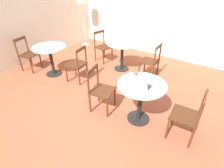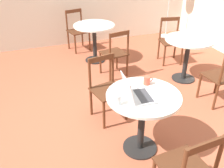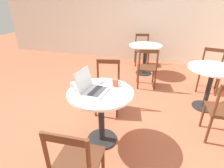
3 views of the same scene
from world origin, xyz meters
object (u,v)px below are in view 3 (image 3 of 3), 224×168
Objects in this scene: chair_mid_back at (210,71)px; mug at (115,83)px; chair_far_front at (147,68)px; mouse at (101,82)px; cafe_table_far at (145,51)px; chair_near_front at (76,163)px; cafe_table_near at (101,103)px; cafe_table_mid at (212,77)px; chair_near_back at (107,87)px; laptop at (92,88)px; drinking_glass at (73,87)px; chair_far_back at (142,50)px.

mug is at bearing -128.61° from chair_mid_back.
mouse is (-0.45, -1.61, 0.34)m from chair_far_front.
mug reaches higher than mouse.
chair_mid_back is 2.45m from mug.
chair_near_front is at bearing -92.91° from cafe_table_far.
chair_far_front reaches higher than mouse.
cafe_table_near is at bearing -94.88° from cafe_table_far.
cafe_table_mid is 0.92× the size of chair_near_back.
cafe_table_mid is at bearing 40.20° from laptop.
drinking_glass is at bearing -142.68° from cafe_table_mid.
laptop reaches higher than drinking_glass.
chair_far_back is (0.21, 2.62, 0.00)m from chair_near_back.
cafe_table_far is 2.76m from drinking_glass.
cafe_table_mid and cafe_table_far have the same top height.
cafe_table_near is at bearing -77.94° from chair_near_back.
chair_near_back is 8.73× the size of mouse.
cafe_table_mid is 2.29m from drinking_glass.
cafe_table_near is 2.66m from chair_mid_back.
chair_far_front is at bearing 70.25° from drinking_glass.
mug is (0.21, -0.04, 0.03)m from mouse.
chair_near_back is 1.00× the size of chair_far_front.
chair_near_front is 1.00× the size of chair_far_back.
chair_far_back reaches higher than mouse.
chair_near_back is at bearing 97.83° from chair_near_front.
chair_near_back is 2.24m from chair_mid_back.
cafe_table_near is 3.37m from chair_far_back.
chair_near_back reaches higher than cafe_table_far.
mouse is 0.95× the size of drinking_glass.
laptop is 3.43× the size of mouse.
chair_mid_back is 8.26× the size of drinking_glass.
cafe_table_near is 2.34× the size of laptop.
chair_far_front is at bearing -77.95° from chair_far_back.
chair_near_back is 0.87m from laptop.
mouse is (-0.31, -2.39, 0.18)m from cafe_table_far.
chair_far_back is 3.43m from laptop.
cafe_table_mid is 0.80m from chair_mid_back.
cafe_table_mid is at bearing -101.02° from chair_mid_back.
cafe_table_far is at bearing 85.12° from cafe_table_near.
cafe_table_near is 8.02× the size of mouse.
drinking_glass is at bearing -170.00° from laptop.
mug is at bearing -98.19° from chair_far_front.
chair_mid_back is 1.29m from chair_far_front.
drinking_glass is (-1.81, -1.38, 0.22)m from cafe_table_mid.
drinking_glass is (-0.54, -2.70, 0.22)m from cafe_table_far.
cafe_table_near is 6.99× the size of mug.
laptop reaches higher than chair_far_front.
mouse is (-0.08, 0.23, 0.18)m from cafe_table_near.
chair_mid_back reaches higher than drinking_glass.
chair_near_back is at bearing -94.48° from chair_far_back.
cafe_table_far is 0.92× the size of chair_far_front.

